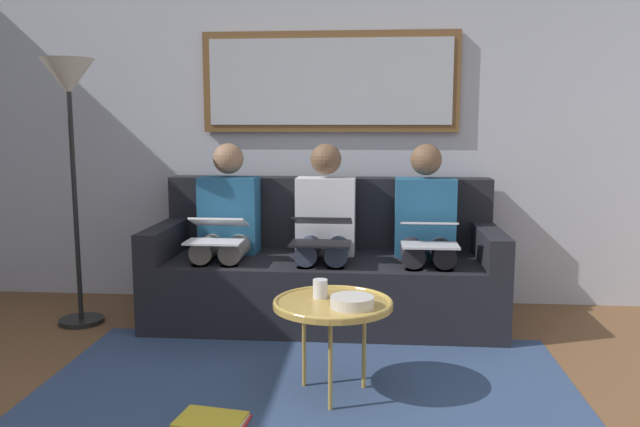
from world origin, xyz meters
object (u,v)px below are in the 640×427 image
Objects in this scene: laptop_silver at (429,233)px; magazine_stack at (212,422)px; framed_mirror at (330,82)px; laptop_black at (322,231)px; standing_lamp at (70,106)px; person_right at (226,226)px; coffee_table at (333,305)px; person_middle at (325,228)px; couch at (325,271)px; bowl at (352,302)px; cup at (320,289)px; person_left at (426,229)px; laptop_white at (217,230)px.

magazine_stack is (1.00, 1.26, -0.61)m from laptop_silver.
laptop_black is (0.00, 0.70, -0.92)m from framed_mirror.
person_right is at bearing -167.67° from standing_lamp.
coffee_table is at bearing 98.03° from laptop_black.
laptop_black is at bearing 90.00° from person_middle.
couch is 1.33× the size of standing_lamp.
person_right is at bearing -55.01° from bowl.
cup is 1.30m from person_right.
person_left is at bearing -174.81° from standing_lamp.
framed_mirror is 1.07× the size of standing_lamp.
bowl is at bearing 97.44° from framed_mirror.
person_middle is (0.64, 0.00, 0.00)m from person_left.
framed_mirror is at bearing -90.00° from laptop_black.
person_middle reaches higher than laptop_silver.
coffee_table is 0.49× the size of person_left.
couch reaches higher than bowl.
couch is at bearing -86.83° from cup.
couch is 0.31m from person_middle.
person_middle reaches higher than bowl.
standing_lamp reaches higher than laptop_silver.
couch reaches higher than laptop_white.
cup is (-0.06, 1.55, -1.05)m from framed_mirror.
laptop_black is at bearing 90.00° from couch.
laptop_white is at bearing 20.92° from person_middle.
cup is 0.08× the size of person_middle.
laptop_silver is 0.20× the size of standing_lamp.
standing_lamp is at bearing 5.19° from person_left.
coffee_table is 6.19× the size of cup.
person_right is (0.70, -1.09, 0.11)m from cup.
person_middle is (0.00, 0.46, -0.94)m from framed_mirror.
framed_mirror is at bearing -144.48° from person_right.
laptop_black is 1.16× the size of magazine_stack.
person_left is at bearing -169.18° from laptop_white.
cup is 0.45× the size of bowl.
person_right is at bearing -90.00° from laptop_white.
laptop_white is at bearing 47.62° from framed_mirror.
bowl is at bearing 100.16° from person_middle.
framed_mirror reaches higher than person_right.
laptop_silver is (-0.51, -0.90, 0.19)m from coffee_table.
person_left reaches higher than laptop_white.
laptop_black is at bearing 159.52° from person_right.
magazine_stack is at bearing 77.06° from couch.
couch is 0.78m from laptop_white.
coffee_table is 1.52× the size of laptop_black.
bowl is 1.03m from laptop_black.
coffee_table reaches higher than magazine_stack.
bowl is 1.07m from laptop_silver.
couch is 1.18m from cup.
person_right is at bearing -20.48° from laptop_black.
cup is 1.24m from person_left.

